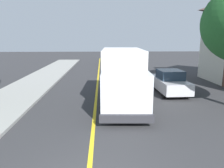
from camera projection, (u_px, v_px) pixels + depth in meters
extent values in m
cube|color=gold|center=(96.00, 95.00, 14.78)|extent=(0.16, 56.00, 0.01)
cube|color=white|center=(122.00, 70.00, 13.49)|extent=(2.63, 5.11, 2.60)
cube|color=silver|center=(125.00, 90.00, 10.16)|extent=(2.37, 2.11, 1.70)
cube|color=#1E2D3D|center=(127.00, 86.00, 9.20)|extent=(2.04, 0.18, 0.75)
cube|color=#2D2D33|center=(127.00, 119.00, 9.32)|extent=(2.41, 0.31, 0.36)
cylinder|color=black|center=(146.00, 108.00, 10.55)|extent=(0.35, 1.01, 1.00)
cylinder|color=black|center=(104.00, 108.00, 10.55)|extent=(0.35, 1.01, 1.00)
cylinder|color=black|center=(136.00, 87.00, 15.00)|extent=(0.35, 1.01, 1.00)
cylinder|color=black|center=(106.00, 87.00, 15.00)|extent=(0.35, 1.01, 1.00)
cube|color=black|center=(123.00, 74.00, 19.59)|extent=(1.84, 4.41, 0.76)
cube|color=#1E2D3D|center=(123.00, 66.00, 19.59)|extent=(1.60, 1.81, 0.64)
cylinder|color=black|center=(134.00, 80.00, 18.32)|extent=(0.23, 0.64, 0.64)
cylinder|color=black|center=(116.00, 81.00, 18.26)|extent=(0.23, 0.64, 0.64)
cylinder|color=black|center=(130.00, 75.00, 21.07)|extent=(0.23, 0.64, 0.64)
cylinder|color=black|center=(114.00, 75.00, 21.01)|extent=(0.23, 0.64, 0.64)
cube|color=#B7B7BC|center=(115.00, 65.00, 25.85)|extent=(1.84, 4.42, 0.76)
cube|color=#1E2D3D|center=(115.00, 59.00, 25.85)|extent=(1.60, 1.81, 0.64)
cylinder|color=black|center=(122.00, 70.00, 24.59)|extent=(0.23, 0.64, 0.64)
cylinder|color=black|center=(109.00, 70.00, 24.50)|extent=(0.23, 0.64, 0.64)
cylinder|color=black|center=(120.00, 67.00, 27.34)|extent=(0.23, 0.64, 0.64)
cylinder|color=black|center=(108.00, 67.00, 27.25)|extent=(0.23, 0.64, 0.64)
cube|color=#4C564C|center=(111.00, 60.00, 32.69)|extent=(1.92, 4.45, 0.76)
cube|color=#1E2D3D|center=(111.00, 55.00, 32.69)|extent=(1.63, 1.84, 0.64)
cylinder|color=black|center=(117.00, 63.00, 31.44)|extent=(0.24, 0.65, 0.64)
cylinder|color=black|center=(106.00, 63.00, 31.33)|extent=(0.24, 0.65, 0.64)
cylinder|color=black|center=(115.00, 61.00, 34.19)|extent=(0.24, 0.65, 0.64)
cylinder|color=black|center=(105.00, 61.00, 34.08)|extent=(0.24, 0.65, 0.64)
cube|color=silver|center=(114.00, 56.00, 39.83)|extent=(1.82, 4.41, 0.76)
cube|color=#1E2D3D|center=(114.00, 52.00, 39.83)|extent=(1.59, 1.81, 0.64)
cylinder|color=black|center=(119.00, 58.00, 38.56)|extent=(0.22, 0.64, 0.64)
cylinder|color=black|center=(110.00, 58.00, 38.48)|extent=(0.22, 0.64, 0.64)
cylinder|color=black|center=(117.00, 57.00, 41.31)|extent=(0.22, 0.64, 0.64)
cylinder|color=black|center=(109.00, 57.00, 41.23)|extent=(0.22, 0.64, 0.64)
cube|color=#B7B7BC|center=(169.00, 84.00, 15.38)|extent=(1.94, 4.46, 0.76)
cube|color=#1E2D3D|center=(170.00, 75.00, 15.09)|extent=(1.64, 1.85, 0.64)
cylinder|color=black|center=(153.00, 84.00, 16.76)|extent=(0.24, 0.65, 0.64)
cylinder|color=black|center=(172.00, 84.00, 16.89)|extent=(0.24, 0.65, 0.64)
cylinder|color=black|center=(164.00, 93.00, 14.02)|extent=(0.24, 0.65, 0.64)
cylinder|color=black|center=(187.00, 93.00, 14.14)|extent=(0.24, 0.65, 0.64)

